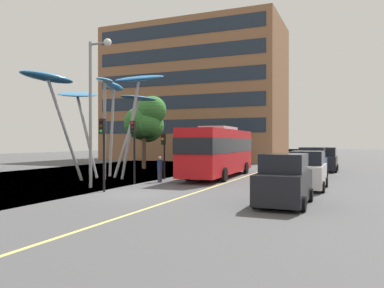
{
  "coord_description": "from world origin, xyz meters",
  "views": [
    {
      "loc": [
        10.29,
        -16.86,
        2.69
      ],
      "look_at": [
        -0.29,
        8.27,
        2.5
      ],
      "focal_mm": 35.79,
      "sensor_mm": 36.0,
      "label": 1
    }
  ],
  "objects_px": {
    "leaf_sculpture": "(104,93)",
    "traffic_light_island_mid": "(164,146)",
    "traffic_light_kerb_far": "(134,139)",
    "red_bus": "(219,150)",
    "car_parked_near": "(284,181)",
    "car_side_street": "(326,160)",
    "traffic_light_kerb_near": "(103,139)",
    "car_parked_far": "(312,164)",
    "street_lamp": "(95,95)",
    "car_parked_mid": "(307,171)",
    "pedestrian": "(160,169)"
  },
  "relations": [
    {
      "from": "leaf_sculpture",
      "to": "traffic_light_island_mid",
      "type": "height_order",
      "value": "leaf_sculpture"
    },
    {
      "from": "traffic_light_kerb_far",
      "to": "red_bus",
      "type": "bearing_deg",
      "value": 63.88
    },
    {
      "from": "car_parked_near",
      "to": "car_side_street",
      "type": "distance_m",
      "value": 19.83
    },
    {
      "from": "traffic_light_kerb_far",
      "to": "traffic_light_island_mid",
      "type": "xyz_separation_m",
      "value": [
        0.31,
        3.52,
        -0.49
      ]
    },
    {
      "from": "traffic_light_kerb_near",
      "to": "traffic_light_kerb_far",
      "type": "height_order",
      "value": "traffic_light_kerb_far"
    },
    {
      "from": "red_bus",
      "to": "car_parked_near",
      "type": "distance_m",
      "value": 12.81
    },
    {
      "from": "car_parked_near",
      "to": "car_parked_far",
      "type": "xyz_separation_m",
      "value": [
        -0.07,
        12.92,
        0.04
      ]
    },
    {
      "from": "traffic_light_kerb_near",
      "to": "car_parked_far",
      "type": "bearing_deg",
      "value": 52.97
    },
    {
      "from": "car_parked_near",
      "to": "traffic_light_kerb_near",
      "type": "bearing_deg",
      "value": 177.65
    },
    {
      "from": "red_bus",
      "to": "street_lamp",
      "type": "height_order",
      "value": "street_lamp"
    },
    {
      "from": "leaf_sculpture",
      "to": "traffic_light_kerb_far",
      "type": "distance_m",
      "value": 5.94
    },
    {
      "from": "car_parked_far",
      "to": "traffic_light_kerb_near",
      "type": "bearing_deg",
      "value": -127.03
    },
    {
      "from": "traffic_light_island_mid",
      "to": "car_parked_near",
      "type": "distance_m",
      "value": 12.38
    },
    {
      "from": "leaf_sculpture",
      "to": "traffic_light_island_mid",
      "type": "xyz_separation_m",
      "value": [
        4.44,
        0.89,
        -3.87
      ]
    },
    {
      "from": "red_bus",
      "to": "traffic_light_kerb_near",
      "type": "height_order",
      "value": "traffic_light_kerb_near"
    },
    {
      "from": "red_bus",
      "to": "car_side_street",
      "type": "xyz_separation_m",
      "value": [
        7.07,
        8.92,
        -1.07
      ]
    },
    {
      "from": "car_parked_near",
      "to": "car_parked_mid",
      "type": "distance_m",
      "value": 5.96
    },
    {
      "from": "car_parked_mid",
      "to": "car_side_street",
      "type": "height_order",
      "value": "car_side_street"
    },
    {
      "from": "traffic_light_island_mid",
      "to": "pedestrian",
      "type": "distance_m",
      "value": 2.43
    },
    {
      "from": "traffic_light_kerb_far",
      "to": "car_parked_far",
      "type": "xyz_separation_m",
      "value": [
        9.87,
        8.77,
        -1.81
      ]
    },
    {
      "from": "traffic_light_island_mid",
      "to": "street_lamp",
      "type": "distance_m",
      "value": 6.79
    },
    {
      "from": "traffic_light_kerb_near",
      "to": "car_parked_far",
      "type": "distance_m",
      "value": 15.79
    },
    {
      "from": "red_bus",
      "to": "traffic_light_island_mid",
      "type": "xyz_separation_m",
      "value": [
        -3.0,
        -3.24,
        0.29
      ]
    },
    {
      "from": "car_side_street",
      "to": "car_parked_mid",
      "type": "bearing_deg",
      "value": -90.55
    },
    {
      "from": "red_bus",
      "to": "leaf_sculpture",
      "type": "relative_size",
      "value": 1.07
    },
    {
      "from": "traffic_light_island_mid",
      "to": "pedestrian",
      "type": "relative_size",
      "value": 1.9
    },
    {
      "from": "car_side_street",
      "to": "street_lamp",
      "type": "distance_m",
      "value": 21.87
    },
    {
      "from": "traffic_light_kerb_near",
      "to": "traffic_light_kerb_far",
      "type": "xyz_separation_m",
      "value": [
        -0.42,
        3.76,
        0.05
      ]
    },
    {
      "from": "traffic_light_kerb_far",
      "to": "car_parked_near",
      "type": "bearing_deg",
      "value": -22.66
    },
    {
      "from": "red_bus",
      "to": "traffic_light_kerb_near",
      "type": "xyz_separation_m",
      "value": [
        -2.89,
        -10.51,
        0.74
      ]
    },
    {
      "from": "traffic_light_kerb_near",
      "to": "street_lamp",
      "type": "xyz_separation_m",
      "value": [
        -1.53,
        1.34,
        2.53
      ]
    },
    {
      "from": "red_bus",
      "to": "leaf_sculpture",
      "type": "height_order",
      "value": "leaf_sculpture"
    },
    {
      "from": "traffic_light_kerb_near",
      "to": "car_parked_mid",
      "type": "bearing_deg",
      "value": 29.49
    },
    {
      "from": "red_bus",
      "to": "traffic_light_island_mid",
      "type": "distance_m",
      "value": 4.43
    },
    {
      "from": "traffic_light_kerb_far",
      "to": "car_side_street",
      "type": "distance_m",
      "value": 18.89
    },
    {
      "from": "car_parked_near",
      "to": "car_parked_far",
      "type": "distance_m",
      "value": 12.92
    },
    {
      "from": "leaf_sculpture",
      "to": "street_lamp",
      "type": "height_order",
      "value": "street_lamp"
    },
    {
      "from": "leaf_sculpture",
      "to": "car_parked_mid",
      "type": "bearing_deg",
      "value": -3.31
    },
    {
      "from": "car_parked_near",
      "to": "pedestrian",
      "type": "height_order",
      "value": "car_parked_near"
    },
    {
      "from": "traffic_light_island_mid",
      "to": "car_parked_far",
      "type": "height_order",
      "value": "traffic_light_island_mid"
    },
    {
      "from": "leaf_sculpture",
      "to": "car_side_street",
      "type": "distance_m",
      "value": 20.2
    },
    {
      "from": "street_lamp",
      "to": "car_parked_mid",
      "type": "bearing_deg",
      "value": 20.38
    },
    {
      "from": "red_bus",
      "to": "traffic_light_island_mid",
      "type": "height_order",
      "value": "red_bus"
    },
    {
      "from": "red_bus",
      "to": "car_parked_mid",
      "type": "height_order",
      "value": "red_bus"
    },
    {
      "from": "car_parked_near",
      "to": "car_side_street",
      "type": "relative_size",
      "value": 1.07
    },
    {
      "from": "car_parked_far",
      "to": "car_side_street",
      "type": "height_order",
      "value": "car_parked_far"
    },
    {
      "from": "traffic_light_island_mid",
      "to": "car_parked_mid",
      "type": "height_order",
      "value": "traffic_light_island_mid"
    },
    {
      "from": "car_parked_near",
      "to": "traffic_light_island_mid",
      "type": "bearing_deg",
      "value": 141.48
    },
    {
      "from": "traffic_light_kerb_near",
      "to": "car_parked_near",
      "type": "distance_m",
      "value": 9.69
    },
    {
      "from": "leaf_sculpture",
      "to": "traffic_light_kerb_near",
      "type": "xyz_separation_m",
      "value": [
        4.55,
        -6.39,
        -3.42
      ]
    }
  ]
}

